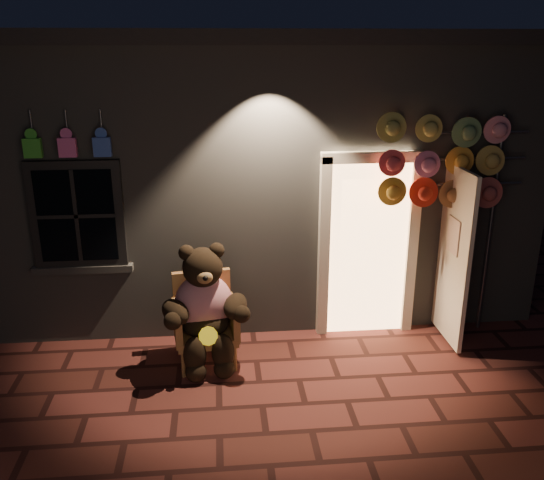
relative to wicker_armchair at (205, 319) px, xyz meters
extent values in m
plane|color=#5C2723|center=(0.56, -0.96, -0.48)|extent=(60.00, 60.00, 0.00)
cube|color=slate|center=(0.56, 3.04, 1.17)|extent=(7.00, 5.00, 3.30)
cube|color=black|center=(0.56, 3.04, 2.90)|extent=(7.30, 5.30, 0.16)
cube|color=black|center=(-1.34, 0.50, 1.07)|extent=(1.00, 0.10, 1.20)
cube|color=black|center=(-1.34, 0.47, 1.07)|extent=(0.82, 0.06, 1.02)
cube|color=slate|center=(-1.34, 0.50, 0.44)|extent=(1.10, 0.14, 0.08)
cube|color=#FFB772|center=(1.91, 0.52, 0.57)|extent=(0.92, 0.10, 2.10)
cube|color=beige|center=(1.39, 0.48, 0.57)|extent=(0.12, 0.12, 2.20)
cube|color=beige|center=(2.43, 0.48, 0.57)|extent=(0.12, 0.12, 2.20)
cube|color=beige|center=(1.91, 0.48, 1.65)|extent=(1.16, 0.12, 0.12)
cube|color=beige|center=(2.81, 0.14, 0.57)|extent=(0.05, 0.80, 2.00)
cube|color=green|center=(-1.69, 0.42, 1.82)|extent=(0.18, 0.07, 0.20)
cylinder|color=#59595E|center=(-1.69, 0.48, 2.07)|extent=(0.02, 0.02, 0.25)
cube|color=#CA5396|center=(-1.34, 0.42, 1.82)|extent=(0.18, 0.07, 0.20)
cylinder|color=#59595E|center=(-1.34, 0.48, 2.07)|extent=(0.02, 0.02, 0.25)
cube|color=#2F4EA5|center=(-0.99, 0.42, 1.82)|extent=(0.18, 0.07, 0.20)
cylinder|color=#59595E|center=(-0.99, 0.48, 2.07)|extent=(0.02, 0.02, 0.25)
cube|color=#A56740|center=(0.01, -0.08, -0.15)|extent=(0.70, 0.66, 0.09)
cube|color=#A56740|center=(-0.02, 0.19, 0.17)|extent=(0.64, 0.15, 0.63)
cube|color=#A56740|center=(-0.28, -0.13, 0.03)|extent=(0.14, 0.55, 0.36)
cube|color=#A56740|center=(0.31, -0.06, 0.03)|extent=(0.14, 0.55, 0.36)
cylinder|color=#A56740|center=(-0.23, -0.36, -0.34)|extent=(0.05, 0.05, 0.29)
cylinder|color=#A56740|center=(0.31, -0.29, -0.34)|extent=(0.05, 0.05, 0.29)
cylinder|color=#A56740|center=(-0.29, 0.14, -0.34)|extent=(0.05, 0.05, 0.29)
cylinder|color=#A56740|center=(0.25, 0.21, -0.34)|extent=(0.05, 0.05, 0.29)
ellipsoid|color=#B01230|center=(0.00, -0.03, 0.20)|extent=(0.68, 0.58, 0.66)
ellipsoid|color=black|center=(0.01, -0.10, 0.01)|extent=(0.57, 0.50, 0.31)
sphere|color=black|center=(0.00, -0.08, 0.63)|extent=(0.47, 0.47, 0.42)
sphere|color=black|center=(-0.15, -0.07, 0.80)|extent=(0.17, 0.17, 0.17)
sphere|color=black|center=(0.16, -0.03, 0.80)|extent=(0.17, 0.17, 0.17)
ellipsoid|color=olive|center=(0.03, -0.27, 0.59)|extent=(0.18, 0.14, 0.13)
ellipsoid|color=black|center=(-0.28, -0.27, 0.23)|extent=(0.41, 0.49, 0.24)
ellipsoid|color=black|center=(0.33, -0.19, 0.23)|extent=(0.33, 0.47, 0.24)
ellipsoid|color=black|center=(-0.10, -0.40, -0.21)|extent=(0.24, 0.24, 0.41)
ellipsoid|color=black|center=(0.19, -0.36, -0.21)|extent=(0.24, 0.24, 0.41)
sphere|color=black|center=(-0.09, -0.45, -0.38)|extent=(0.22, 0.22, 0.22)
sphere|color=black|center=(0.20, -0.41, -0.38)|extent=(0.22, 0.22, 0.22)
cylinder|color=yellow|center=(0.04, -0.38, -0.01)|extent=(0.21, 0.11, 0.19)
cylinder|color=#59595E|center=(3.33, 0.42, 0.81)|extent=(0.04, 0.04, 2.59)
cylinder|color=#59595E|center=(3.04, 0.40, 1.91)|extent=(1.15, 0.03, 0.03)
cylinder|color=#59595E|center=(3.04, 0.40, 1.62)|extent=(1.15, 0.03, 0.03)
cylinder|color=#59595E|center=(3.04, 0.40, 1.34)|extent=(1.15, 0.03, 0.03)
cylinder|color=#969145|center=(2.06, 0.34, 1.96)|extent=(0.33, 0.11, 0.33)
cylinder|color=tan|center=(2.44, 0.31, 1.96)|extent=(0.33, 0.11, 0.33)
cylinder|color=#6A945C|center=(2.82, 0.28, 1.96)|extent=(0.33, 0.11, 0.33)
cylinder|color=pink|center=(3.20, 0.34, 1.96)|extent=(0.33, 0.11, 0.33)
cylinder|color=#D9434E|center=(2.06, 0.31, 1.62)|extent=(0.33, 0.11, 0.33)
cylinder|color=pink|center=(2.44, 0.28, 1.62)|extent=(0.33, 0.11, 0.33)
cylinder|color=gold|center=(2.82, 0.34, 1.62)|extent=(0.33, 0.11, 0.33)
cylinder|color=tan|center=(3.20, 0.31, 1.62)|extent=(0.33, 0.11, 0.33)
cylinder|color=gold|center=(2.06, 0.28, 1.29)|extent=(0.33, 0.11, 0.33)
cylinder|color=red|center=(2.44, 0.34, 1.29)|extent=(0.33, 0.11, 0.33)
cylinder|color=brown|center=(2.82, 0.31, 1.29)|extent=(0.33, 0.11, 0.33)
cylinder|color=#C25350|center=(3.20, 0.28, 1.29)|extent=(0.33, 0.11, 0.33)
camera|label=1|loc=(0.20, -5.68, 2.84)|focal=38.00mm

